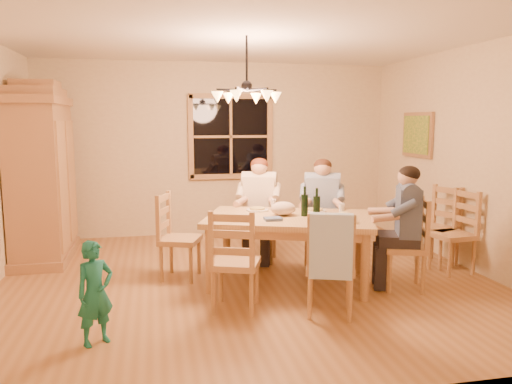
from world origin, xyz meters
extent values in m
plane|color=olive|center=(0.00, 0.00, 0.00)|extent=(5.50, 5.50, 0.00)
cube|color=white|center=(0.00, 0.00, 2.70)|extent=(5.50, 5.00, 0.02)
cube|color=#CEB792|center=(0.00, 2.50, 1.35)|extent=(5.50, 0.02, 2.70)
cube|color=#CEB792|center=(2.75, 0.00, 1.35)|extent=(0.02, 5.00, 2.70)
cube|color=black|center=(0.20, 2.48, 1.55)|extent=(1.20, 0.03, 1.20)
cube|color=#A47048|center=(0.20, 2.46, 1.55)|extent=(1.30, 0.06, 1.30)
cube|color=olive|center=(2.72, 1.20, 1.60)|extent=(0.04, 0.78, 0.64)
cube|color=#1E6B2D|center=(2.69, 1.20, 1.60)|extent=(0.02, 0.68, 0.54)
cylinder|color=black|center=(0.00, 0.00, 2.44)|extent=(0.02, 0.02, 0.53)
sphere|color=black|center=(0.00, 0.00, 2.17)|extent=(0.12, 0.12, 0.12)
cylinder|color=black|center=(0.16, 0.00, 2.13)|extent=(0.34, 0.02, 0.02)
cone|color=#FFB259|center=(0.32, 0.00, 2.05)|extent=(0.13, 0.13, 0.12)
cylinder|color=black|center=(0.08, 0.14, 2.13)|extent=(0.19, 0.31, 0.02)
cone|color=#FFB259|center=(0.16, 0.28, 2.05)|extent=(0.13, 0.13, 0.12)
cylinder|color=black|center=(-0.08, 0.14, 2.13)|extent=(0.19, 0.31, 0.02)
cone|color=#FFB259|center=(-0.16, 0.28, 2.05)|extent=(0.13, 0.13, 0.12)
cylinder|color=black|center=(-0.16, 0.00, 2.13)|extent=(0.34, 0.02, 0.02)
cone|color=#FFB259|center=(-0.32, 0.00, 2.05)|extent=(0.13, 0.13, 0.12)
cylinder|color=black|center=(-0.08, -0.14, 2.13)|extent=(0.19, 0.31, 0.02)
cone|color=#FFB259|center=(-0.16, -0.28, 2.05)|extent=(0.13, 0.13, 0.12)
cylinder|color=black|center=(0.08, -0.14, 2.13)|extent=(0.19, 0.31, 0.02)
cone|color=#FFB259|center=(0.16, -0.28, 2.05)|extent=(0.13, 0.13, 0.12)
cube|color=olive|center=(-2.43, 1.42, 1.00)|extent=(0.60, 1.30, 2.00)
cube|color=olive|center=(-2.43, 1.42, 2.05)|extent=(0.66, 1.40, 0.10)
cube|color=olive|center=(-2.43, 1.42, 2.15)|extent=(0.58, 1.00, 0.12)
cube|color=olive|center=(-2.43, 1.42, 2.25)|extent=(0.52, 0.55, 0.10)
cube|color=#A47048|center=(-2.12, 1.09, 1.00)|extent=(0.03, 0.55, 1.60)
cube|color=#A47048|center=(-2.12, 1.75, 1.00)|extent=(0.03, 0.55, 1.60)
cube|color=olive|center=(-2.43, 1.42, 0.06)|extent=(0.66, 1.40, 0.12)
cube|color=#A87F4A|center=(0.44, -0.18, 0.73)|extent=(2.06, 1.64, 0.06)
cube|color=#A47048|center=(0.44, -0.18, 0.65)|extent=(1.87, 1.44, 0.10)
cylinder|color=#A47048|center=(-0.46, -0.34, 0.35)|extent=(0.09, 0.09, 0.70)
cylinder|color=#A47048|center=(1.04, -0.87, 0.35)|extent=(0.09, 0.09, 0.70)
cylinder|color=#A47048|center=(-0.16, 0.51, 0.35)|extent=(0.09, 0.09, 0.70)
cylinder|color=#A47048|center=(1.34, -0.03, 0.35)|extent=(0.09, 0.09, 0.70)
cube|color=#A47048|center=(0.30, 0.77, 0.45)|extent=(0.56, 0.54, 0.06)
cube|color=#A47048|center=(0.30, 0.77, 0.72)|extent=(0.37, 0.18, 0.54)
cube|color=#A47048|center=(1.05, 0.50, 0.45)|extent=(0.56, 0.54, 0.06)
cube|color=#A47048|center=(1.05, 0.50, 0.72)|extent=(0.37, 0.18, 0.54)
cube|color=#A47048|center=(-0.27, -0.83, 0.45)|extent=(0.56, 0.54, 0.06)
cube|color=#A47048|center=(-0.27, -0.83, 0.72)|extent=(0.37, 0.18, 0.54)
cube|color=#A47048|center=(0.57, -1.13, 0.45)|extent=(0.56, 0.54, 0.06)
cube|color=#A47048|center=(0.57, -1.13, 0.72)|extent=(0.37, 0.18, 0.54)
cube|color=#A47048|center=(-0.74, 0.24, 0.45)|extent=(0.54, 0.56, 0.06)
cube|color=#A47048|center=(-0.74, 0.24, 0.72)|extent=(0.18, 0.37, 0.54)
cube|color=#A47048|center=(1.61, -0.60, 0.45)|extent=(0.54, 0.56, 0.06)
cube|color=#A47048|center=(1.61, -0.60, 0.72)|extent=(0.18, 0.37, 0.54)
cube|color=beige|center=(0.30, 0.77, 0.84)|extent=(0.45, 0.34, 0.52)
cube|color=#262328|center=(0.30, 0.77, 0.53)|extent=(0.50, 0.52, 0.14)
sphere|color=tan|center=(0.30, 0.77, 1.22)|extent=(0.21, 0.21, 0.21)
ellipsoid|color=#592614|center=(0.30, 0.77, 1.25)|extent=(0.22, 0.22, 0.17)
cube|color=#2F4E81|center=(1.05, 0.50, 0.84)|extent=(0.45, 0.34, 0.52)
cube|color=#262328|center=(1.05, 0.50, 0.53)|extent=(0.50, 0.52, 0.14)
sphere|color=tan|center=(1.05, 0.50, 1.22)|extent=(0.21, 0.21, 0.21)
ellipsoid|color=#381E11|center=(1.05, 0.50, 1.25)|extent=(0.22, 0.22, 0.17)
cube|color=#45526E|center=(1.61, -0.60, 0.84)|extent=(0.34, 0.45, 0.52)
cube|color=#262328|center=(1.61, -0.60, 0.53)|extent=(0.52, 0.50, 0.14)
sphere|color=tan|center=(1.61, -0.60, 1.22)|extent=(0.21, 0.21, 0.21)
ellipsoid|color=black|center=(1.61, -0.60, 1.25)|extent=(0.22, 0.22, 0.17)
cube|color=#9FBBD8|center=(0.51, -1.31, 0.70)|extent=(0.39, 0.22, 0.58)
cylinder|color=black|center=(0.61, -0.20, 0.93)|extent=(0.08, 0.08, 0.33)
cylinder|color=black|center=(0.69, -0.35, 0.93)|extent=(0.08, 0.08, 0.33)
cylinder|color=white|center=(0.16, 0.22, 0.77)|extent=(0.26, 0.26, 0.02)
cylinder|color=white|center=(0.80, 0.03, 0.77)|extent=(0.26, 0.26, 0.02)
cylinder|color=white|center=(1.00, -0.39, 0.77)|extent=(0.26, 0.26, 0.02)
cylinder|color=silver|center=(0.34, 0.16, 0.83)|extent=(0.06, 0.06, 0.14)
cylinder|color=silver|center=(1.02, -0.27, 0.83)|extent=(0.06, 0.06, 0.14)
ellipsoid|color=#CBC587|center=(0.91, -0.62, 0.82)|extent=(0.20, 0.20, 0.11)
cube|color=#4A5C87|center=(0.21, -0.36, 0.78)|extent=(0.22, 0.19, 0.03)
ellipsoid|color=#CAAD92|center=(0.38, -0.12, 0.84)|extent=(0.28, 0.22, 0.15)
imported|color=#197268|center=(-1.50, -1.35, 0.43)|extent=(0.37, 0.34, 0.86)
cube|color=#A47048|center=(2.45, 0.15, 0.45)|extent=(0.56, 0.57, 0.06)
cube|color=#A47048|center=(2.45, 0.15, 0.72)|extent=(0.20, 0.37, 0.54)
cube|color=#A47048|center=(2.45, -0.18, 0.45)|extent=(0.47, 0.49, 0.06)
cube|color=#A47048|center=(2.45, -0.18, 0.72)|extent=(0.09, 0.38, 0.54)
camera|label=1|loc=(-1.00, -5.38, 1.81)|focal=35.00mm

